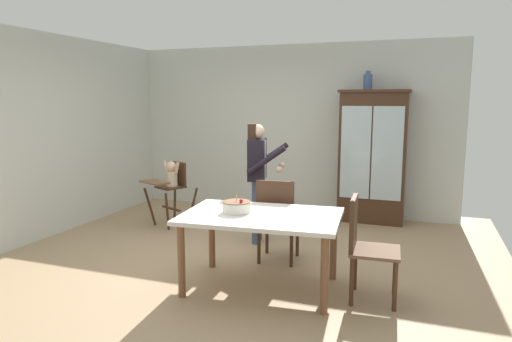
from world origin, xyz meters
TOP-DOWN VIEW (x-y plane):
  - ground_plane at (0.00, 0.00)m, footprint 6.24×6.24m
  - wall_back at (0.00, 2.63)m, footprint 5.32×0.06m
  - wall_left at (-2.63, 0.00)m, footprint 0.06×5.32m
  - china_cabinet at (1.38, 2.37)m, footprint 1.02×0.48m
  - ceramic_vase at (1.27, 2.37)m, footprint 0.13×0.13m
  - high_chair_with_toddler at (-1.34, 1.13)m, footprint 0.76×0.83m
  - adult_person at (0.11, 0.82)m, footprint 0.58×0.56m
  - dining_table at (0.64, -0.54)m, footprint 1.58×1.11m
  - birthday_cake at (0.39, -0.55)m, footprint 0.28×0.28m
  - dining_chair_far_side at (0.58, 0.17)m, footprint 0.47×0.47m
  - dining_chair_right_end at (1.60, -0.45)m, footprint 0.46×0.46m

SIDE VIEW (x-z plane):
  - ground_plane at x=0.00m, z-range 0.00..0.00m
  - dining_chair_far_side at x=0.58m, z-range 0.08..1.04m
  - dining_chair_right_end at x=1.60m, z-range 0.08..1.04m
  - dining_table at x=0.64m, z-range 0.28..1.02m
  - high_chair_with_toddler at x=-1.34m, z-range 0.18..1.13m
  - birthday_cake at x=0.39m, z-range 0.70..0.89m
  - adult_person at x=0.11m, z-range 0.20..1.73m
  - china_cabinet at x=1.38m, z-range 0.01..1.98m
  - wall_back at x=0.00m, z-range 0.00..2.70m
  - wall_left at x=-2.63m, z-range 0.00..2.70m
  - ceramic_vase at x=1.27m, z-range 1.96..2.23m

